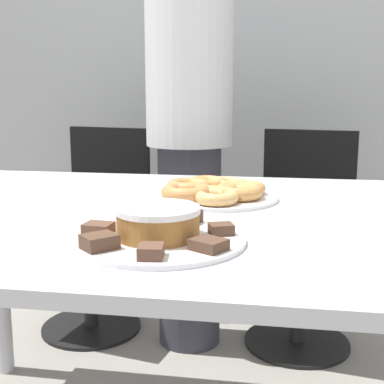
# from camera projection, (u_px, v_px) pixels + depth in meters

# --- Properties ---
(wall_back) EXTENTS (8.00, 0.05, 2.60)m
(wall_back) POSITION_uv_depth(u_px,v_px,m) (244.00, 42.00, 2.79)
(wall_back) COLOR #A8AAAD
(wall_back) RESTS_ON ground_plane
(table) EXTENTS (1.73, 1.09, 0.77)m
(table) POSITION_uv_depth(u_px,v_px,m) (195.00, 242.00, 1.32)
(table) COLOR silver
(table) RESTS_ON ground_plane
(person_standing) EXTENTS (0.34, 0.34, 1.68)m
(person_standing) POSITION_uv_depth(u_px,v_px,m) (189.00, 132.00, 2.12)
(person_standing) COLOR #383842
(person_standing) RESTS_ON ground_plane
(office_chair_left) EXTENTS (0.52, 0.52, 0.89)m
(office_chair_left) POSITION_uv_depth(u_px,v_px,m) (95.00, 235.00, 2.38)
(office_chair_left) COLOR black
(office_chair_left) RESTS_ON ground_plane
(office_chair_right) EXTENTS (0.51, 0.51, 0.89)m
(office_chair_right) POSITION_uv_depth(u_px,v_px,m) (302.00, 244.00, 2.24)
(office_chair_right) COLOR black
(office_chair_right) RESTS_ON ground_plane
(plate_cake) EXTENTS (0.34, 0.34, 0.01)m
(plate_cake) POSITION_uv_depth(u_px,v_px,m) (158.00, 240.00, 1.05)
(plate_cake) COLOR white
(plate_cake) RESTS_ON table
(plate_donuts) EXTENTS (0.33, 0.33, 0.01)m
(plate_donuts) POSITION_uv_depth(u_px,v_px,m) (216.00, 197.00, 1.45)
(plate_donuts) COLOR white
(plate_donuts) RESTS_ON table
(frosted_cake) EXTENTS (0.17, 0.17, 0.06)m
(frosted_cake) POSITION_uv_depth(u_px,v_px,m) (158.00, 222.00, 1.04)
(frosted_cake) COLOR #9E662D
(frosted_cake) RESTS_ON plate_cake
(lamington_0) EXTENTS (0.08, 0.07, 0.02)m
(lamington_0) POSITION_uv_depth(u_px,v_px,m) (209.00, 244.00, 0.96)
(lamington_0) COLOR #513828
(lamington_0) RESTS_ON plate_cake
(lamington_1) EXTENTS (0.06, 0.05, 0.02)m
(lamington_1) POSITION_uv_depth(u_px,v_px,m) (221.00, 229.00, 1.07)
(lamington_1) COLOR #513828
(lamington_1) RESTS_ON plate_cake
(lamington_2) EXTENTS (0.06, 0.06, 0.03)m
(lamington_2) POSITION_uv_depth(u_px,v_px,m) (189.00, 217.00, 1.15)
(lamington_2) COLOR #513828
(lamington_2) RESTS_ON plate_cake
(lamington_3) EXTENTS (0.07, 0.08, 0.02)m
(lamington_3) POSITION_uv_depth(u_px,v_px,m) (138.00, 217.00, 1.16)
(lamington_3) COLOR brown
(lamington_3) RESTS_ON plate_cake
(lamington_4) EXTENTS (0.06, 0.05, 0.02)m
(lamington_4) POSITION_uv_depth(u_px,v_px,m) (98.00, 228.00, 1.07)
(lamington_4) COLOR brown
(lamington_4) RESTS_ON plate_cake
(lamington_5) EXTENTS (0.08, 0.08, 0.03)m
(lamington_5) POSITION_uv_depth(u_px,v_px,m) (99.00, 242.00, 0.97)
(lamington_5) COLOR #513828
(lamington_5) RESTS_ON plate_cake
(lamington_6) EXTENTS (0.05, 0.06, 0.02)m
(lamington_6) POSITION_uv_depth(u_px,v_px,m) (151.00, 251.00, 0.92)
(lamington_6) COLOR brown
(lamington_6) RESTS_ON plate_cake
(donut_0) EXTENTS (0.12, 0.12, 0.04)m
(donut_0) POSITION_uv_depth(u_px,v_px,m) (216.00, 189.00, 1.45)
(donut_0) COLOR #D18E4C
(donut_0) RESTS_ON plate_donuts
(donut_1) EXTENTS (0.11, 0.11, 0.03)m
(donut_1) POSITION_uv_depth(u_px,v_px,m) (216.00, 197.00, 1.35)
(donut_1) COLOR #E5AD66
(donut_1) RESTS_ON plate_donuts
(donut_2) EXTENTS (0.13, 0.13, 0.04)m
(donut_2) POSITION_uv_depth(u_px,v_px,m) (239.00, 191.00, 1.41)
(donut_2) COLOR #D18E4C
(donut_2) RESTS_ON plate_donuts
(donut_3) EXTENTS (0.11, 0.11, 0.03)m
(donut_3) POSITION_uv_depth(u_px,v_px,m) (246.00, 188.00, 1.47)
(donut_3) COLOR #D18E4C
(donut_3) RESTS_ON plate_donuts
(donut_4) EXTENTS (0.11, 0.11, 0.03)m
(donut_4) POSITION_uv_depth(u_px,v_px,m) (228.00, 184.00, 1.52)
(donut_4) COLOR #E5AD66
(donut_4) RESTS_ON plate_donuts
(donut_5) EXTENTS (0.12, 0.12, 0.04)m
(donut_5) POSITION_uv_depth(u_px,v_px,m) (208.00, 184.00, 1.51)
(donut_5) COLOR #D18E4C
(donut_5) RESTS_ON plate_donuts
(donut_6) EXTENTS (0.13, 0.13, 0.04)m
(donut_6) POSITION_uv_depth(u_px,v_px,m) (189.00, 187.00, 1.47)
(donut_6) COLOR #C68447
(donut_6) RESTS_ON plate_donuts
(donut_7) EXTENTS (0.13, 0.13, 0.04)m
(donut_7) POSITION_uv_depth(u_px,v_px,m) (186.00, 193.00, 1.39)
(donut_7) COLOR #C68447
(donut_7) RESTS_ON plate_donuts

